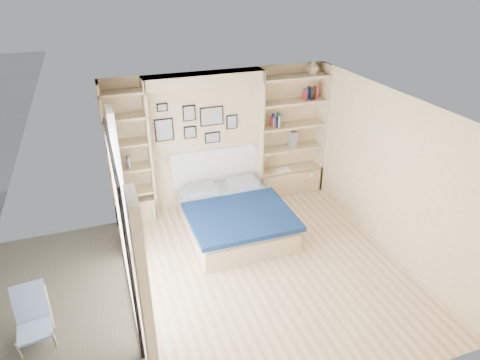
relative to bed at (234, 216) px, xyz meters
name	(u,v)px	position (x,y,z in m)	size (l,w,h in m)	color
ground	(265,268)	(0.11, -1.15, -0.27)	(4.50, 4.50, 0.00)	#E2BE86
room_shell	(211,166)	(-0.28, 0.37, 0.81)	(4.50, 4.50, 4.50)	beige
bed	(234,216)	(0.00, 0.00, 0.00)	(1.66, 2.12, 1.07)	#CAB582
photo_gallery	(195,123)	(-0.34, 1.07, 1.33)	(1.48, 0.02, 0.82)	black
reading_lamps	(208,153)	(-0.19, 0.85, 0.83)	(1.92, 0.12, 0.15)	silver
shelf_decor	(287,110)	(1.34, 0.92, 1.44)	(3.50, 0.23, 2.03)	#A33124
deck	(1,329)	(-3.49, -1.15, -0.27)	(3.20, 4.00, 0.05)	#675E4C
deck_chair	(33,317)	(-3.04, -1.43, 0.05)	(0.49, 0.72, 0.68)	tan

